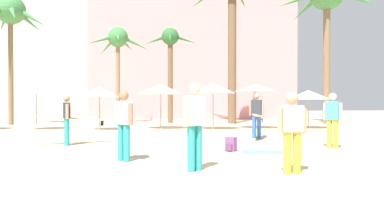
# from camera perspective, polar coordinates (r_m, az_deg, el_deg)

# --- Properties ---
(ground) EXTENTS (120.00, 120.00, 0.00)m
(ground) POSITION_cam_1_polar(r_m,az_deg,el_deg) (6.90, 2.15, -10.97)
(ground) COLOR #C6B28C
(hotel_pink) EXTENTS (18.20, 11.83, 18.24)m
(hotel_pink) POSITION_cam_1_polar(r_m,az_deg,el_deg) (37.88, -0.39, 12.49)
(hotel_pink) COLOR pink
(hotel_pink) RESTS_ON ground
(palm_tree_far_left) EXTENTS (6.83, 6.21, 10.35)m
(palm_tree_far_left) POSITION_cam_1_polar(r_m,az_deg,el_deg) (27.61, 20.51, 15.74)
(palm_tree_far_left) COLOR brown
(palm_tree_far_left) RESTS_ON ground
(palm_tree_left) EXTENTS (4.46, 4.84, 6.83)m
(palm_tree_left) POSITION_cam_1_polar(r_m,az_deg,el_deg) (26.53, -11.63, 9.97)
(palm_tree_left) COLOR #896B4C
(palm_tree_left) RESTS_ON ground
(palm_tree_right) EXTENTS (5.13, 4.72, 8.48)m
(palm_tree_right) POSITION_cam_1_polar(r_m,az_deg,el_deg) (27.03, -26.77, 12.85)
(palm_tree_right) COLOR brown
(palm_tree_right) RESTS_ON ground
(palm_tree_far_right) EXTENTS (3.90, 3.74, 6.86)m
(palm_tree_far_right) POSITION_cam_1_polar(r_m,az_deg,el_deg) (26.42, -3.45, 9.40)
(palm_tree_far_right) COLOR brown
(palm_tree_far_right) RESTS_ON ground
(cafe_umbrella_0) EXTENTS (2.48, 2.48, 2.14)m
(cafe_umbrella_0) POSITION_cam_1_polar(r_m,az_deg,el_deg) (21.27, 17.89, 1.99)
(cafe_umbrella_0) COLOR gray
(cafe_umbrella_0) RESTS_ON ground
(cafe_umbrella_2) EXTENTS (2.41, 2.41, 2.48)m
(cafe_umbrella_2) POSITION_cam_1_polar(r_m,az_deg,el_deg) (19.49, 3.36, 3.12)
(cafe_umbrella_2) COLOR gray
(cafe_umbrella_2) RESTS_ON ground
(cafe_umbrella_3) EXTENTS (2.04, 2.04, 2.28)m
(cafe_umbrella_3) POSITION_cam_1_polar(r_m,az_deg,el_deg) (19.58, -14.41, 2.47)
(cafe_umbrella_3) COLOR gray
(cafe_umbrella_3) RESTS_ON ground
(cafe_umbrella_4) EXTENTS (2.11, 2.11, 2.24)m
(cafe_umbrella_4) POSITION_cam_1_polar(r_m,az_deg,el_deg) (21.00, -23.35, 2.48)
(cafe_umbrella_4) COLOR gray
(cafe_umbrella_4) RESTS_ON ground
(cafe_umbrella_5) EXTENTS (2.51, 2.51, 2.45)m
(cafe_umbrella_5) POSITION_cam_1_polar(r_m,az_deg,el_deg) (19.90, -4.97, 2.98)
(cafe_umbrella_5) COLOR gray
(cafe_umbrella_5) RESTS_ON ground
(cafe_umbrella_6) EXTENTS (2.42, 2.42, 2.47)m
(cafe_umbrella_6) POSITION_cam_1_polar(r_m,az_deg,el_deg) (20.34, 10.05, 3.15)
(cafe_umbrella_6) COLOR gray
(cafe_umbrella_6) RESTS_ON ground
(beach_towel) EXTENTS (1.82, 1.03, 0.01)m
(beach_towel) POSITION_cam_1_polar(r_m,az_deg,el_deg) (10.60, 12.66, -6.84)
(beach_towel) COLOR #6684E0
(beach_towel) RESTS_ON ground
(backpack) EXTENTS (0.35, 0.35, 0.42)m
(backpack) POSITION_cam_1_polar(r_m,az_deg,el_deg) (10.63, 6.15, -5.75)
(backpack) COLOR #84487C
(backpack) RESTS_ON ground
(person_near_left) EXTENTS (2.76, 1.36, 1.69)m
(person_near_left) POSITION_cam_1_polar(r_m,az_deg,el_deg) (12.83, -19.04, -1.47)
(person_near_left) COLOR teal
(person_near_left) RESTS_ON ground
(person_near_right) EXTENTS (1.43, 2.70, 1.81)m
(person_near_right) POSITION_cam_1_polar(r_m,az_deg,el_deg) (14.54, 10.27, -1.01)
(person_near_right) COLOR blue
(person_near_right) RESTS_ON ground
(person_mid_right) EXTENTS (0.50, 0.49, 1.71)m
(person_mid_right) POSITION_cam_1_polar(r_m,az_deg,el_deg) (8.86, -10.72, -2.28)
(person_mid_right) COLOR teal
(person_mid_right) RESTS_ON ground
(person_mid_center) EXTENTS (0.46, 0.52, 1.73)m
(person_mid_center) POSITION_cam_1_polar(r_m,az_deg,el_deg) (12.08, 21.32, -1.46)
(person_mid_center) COLOR gold
(person_mid_center) RESTS_ON ground
(person_far_left) EXTENTS (0.60, 0.25, 1.62)m
(person_far_left) POSITION_cam_1_polar(r_m,az_deg,el_deg) (7.45, 15.54, -3.26)
(person_far_left) COLOR gold
(person_far_left) RESTS_ON ground
(person_far_right) EXTENTS (0.53, 0.45, 1.82)m
(person_far_right) POSITION_cam_1_polar(r_m,az_deg,el_deg) (7.44, 0.43, -2.34)
(person_far_right) COLOR teal
(person_far_right) RESTS_ON ground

